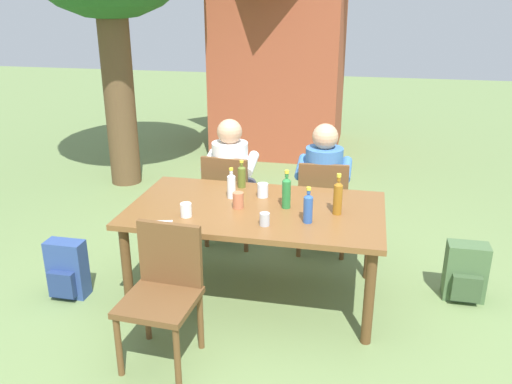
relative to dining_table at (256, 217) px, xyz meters
The scene contains 20 objects.
ground_plane 0.66m from the dining_table, ahead, with size 24.00×24.00×0.00m, color #6B844C.
dining_table is the anchor object (origin of this frame).
chair_far_left 0.94m from the dining_table, 117.18° to the left, with size 0.47×0.47×0.87m.
chair_far_right 0.94m from the dining_table, 62.86° to the left, with size 0.47×0.47×0.87m.
chair_near_left 0.93m from the dining_table, 116.61° to the right, with size 0.46×0.46×0.87m.
person_in_white_shirt 1.02m from the dining_table, 114.10° to the left, with size 0.47×0.61×1.18m.
person_in_plaid_shirt 1.02m from the dining_table, 65.90° to the left, with size 0.47×0.61×1.18m.
bottle_blue 0.48m from the dining_table, 25.46° to the right, with size 0.06×0.06×0.25m.
bottle_olive 0.48m from the dining_table, 116.82° to the left, with size 0.06×0.06×0.23m.
bottle_green 0.30m from the dining_table, 10.58° to the left, with size 0.06×0.06×0.29m.
bottle_amber 0.62m from the dining_table, ahead, with size 0.06×0.06×0.30m.
bottle_clear 0.32m from the dining_table, 145.46° to the left, with size 0.06×0.06×0.24m.
cup_terracotta 0.19m from the dining_table, 164.51° to the right, with size 0.08×0.08×0.12m, color #BC6B47.
cup_white 0.53m from the dining_table, 149.05° to the right, with size 0.08×0.08×0.10m, color white.
cup_steel 0.35m from the dining_table, 67.76° to the right, with size 0.07×0.07×0.09m, color #B2B7BC.
cup_glass 0.26m from the dining_table, 88.29° to the left, with size 0.08×0.08×0.11m, color silver.
table_knife 0.76m from the dining_table, 147.51° to the right, with size 0.24×0.09×0.01m.
backpack_by_near_side 1.51m from the dining_table, 167.37° to the right, with size 0.29×0.20×0.46m.
backpack_by_far_side 1.65m from the dining_table, ahead, with size 0.30×0.23×0.45m.
brick_kiosk 4.44m from the dining_table, 97.01° to the left, with size 2.01×2.09×2.92m.
Camera 1 is at (0.74, -3.51, 2.19)m, focal length 37.15 mm.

